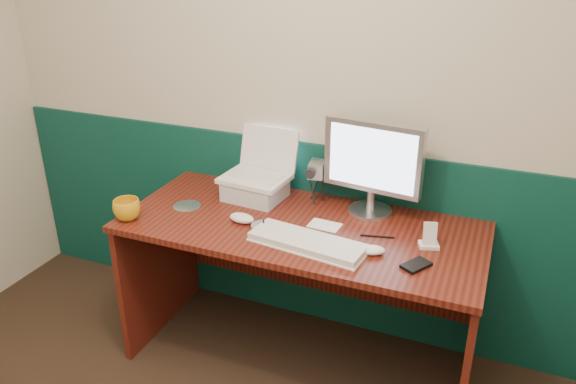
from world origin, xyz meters
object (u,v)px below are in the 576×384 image
at_px(laptop, 254,156).
at_px(keyboard, 307,243).
at_px(desk, 300,295).
at_px(camcorder, 317,183).
at_px(mug, 127,210).
at_px(monitor, 373,167).

bearing_deg(laptop, keyboard, -35.79).
distance_m(desk, camcorder, 0.54).
relative_size(laptop, mug, 2.52).
relative_size(keyboard, camcorder, 2.46).
distance_m(laptop, monitor, 0.56).
xyz_separation_m(keyboard, mug, (-0.83, -0.08, 0.03)).
xyz_separation_m(laptop, camcorder, (0.29, 0.08, -0.12)).
xyz_separation_m(laptop, keyboard, (0.40, -0.34, -0.21)).
relative_size(monitor, keyboard, 0.93).
relative_size(monitor, camcorder, 2.30).
height_order(monitor, camcorder, monitor).
bearing_deg(mug, monitor, 25.68).
distance_m(desk, mug, 0.89).
xyz_separation_m(desk, keyboard, (0.09, -0.17, 0.39)).
relative_size(mug, camcorder, 0.62).
relative_size(desk, mug, 13.16).
distance_m(mug, camcorder, 0.88).
bearing_deg(camcorder, keyboard, -83.80).
height_order(keyboard, mug, mug).
bearing_deg(mug, keyboard, 5.34).
bearing_deg(monitor, desk, -130.22).
bearing_deg(keyboard, laptop, 146.65).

